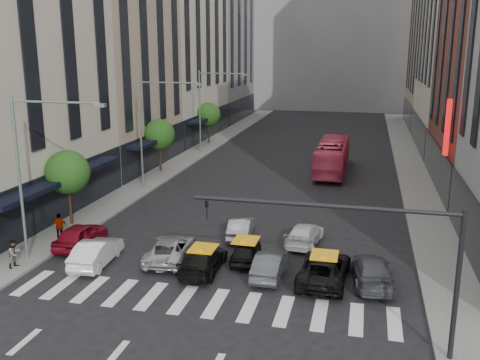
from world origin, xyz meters
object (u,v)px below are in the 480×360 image
Objects in this scene: streetlamp_near at (33,158)px; pedestrian_far at (60,227)px; streetlamp_far at (208,101)px; car_red at (81,235)px; streetlamp_mid at (151,119)px; bus at (332,156)px; taxi_left at (203,260)px; car_white_front at (96,252)px; pedestrian_near at (14,253)px; taxi_center at (246,251)px.

streetlamp_near is 5.85m from pedestrian_far.
car_red is at bearing -88.35° from streetlamp_far.
pedestrian_far is (-1.62, 0.43, 0.26)m from car_red.
streetlamp_mid is 17.72m from bus.
taxi_left is 2.68× the size of pedestrian_far.
car_white_front reaches higher than taxi_left.
car_red is 2.77× the size of pedestrian_near.
car_red reaches higher than taxi_center.
streetlamp_far is 33.61m from pedestrian_near.
car_red is 10.05m from taxi_center.
streetlamp_near reaches higher than taxi_left.
car_red is 3.10m from car_white_front.
streetlamp_near is 2.12× the size of car_red.
streetlamp_mid is at bearing -60.52° from taxi_left.
pedestrian_near is (-11.72, -3.97, 0.31)m from taxi_center.
pedestrian_near reaches higher than car_white_front.
streetlamp_near is 5.20m from pedestrian_near.
car_red is at bearing -48.95° from car_white_front.
pedestrian_far is (-0.78, 3.07, -4.92)m from streetlamp_near.
streetlamp_near reaches higher than car_red.
taxi_center is at bearing -167.88° from car_white_front.
streetlamp_mid is 16.00m from streetlamp_far.
pedestrian_near is at bearing 10.65° from taxi_left.
streetlamp_far is 29.82m from car_red.
streetlamp_mid is 2.12× the size of car_red.
pedestrian_far is (-14.80, -22.85, -0.57)m from bus.
pedestrian_far is at bearing -14.27° from car_red.
streetlamp_near and streetlamp_far have the same top height.
pedestrian_far is at bearing -5.92° from taxi_center.
car_white_front is 27.74m from bus.
car_white_front is at bearing 8.54° from streetlamp_near.
streetlamp_near is 5.42× the size of pedestrian_far.
bus is 30.95m from pedestrian_near.
taxi_left is 1.24× the size of taxi_center.
streetlamp_mid and streetlamp_far have the same top height.
car_red is at bearing 140.11° from pedestrian_far.
streetlamp_near is at bearing 62.22° from bus.
pedestrian_far is (-0.78, -28.93, -4.92)m from streetlamp_far.
pedestrian_near is at bearing 14.41° from taxi_center.
bus reaches higher than taxi_left.
pedestrian_far is (-11.67, 0.33, 0.37)m from taxi_center.
car_white_front is 5.99m from taxi_left.
pedestrian_far is at bearing -38.50° from car_white_front.
pedestrian_near is (-14.85, -27.15, -0.63)m from bus.
streetlamp_far reaches higher than car_white_front.
pedestrian_far reaches higher than car_red.
pedestrian_far is at bearing 12.61° from pedestrian_near.
streetlamp_near reaches higher than bus.
streetlamp_near is 2.52× the size of taxi_center.
pedestrian_near is (-1.67, -3.87, 0.19)m from car_red.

